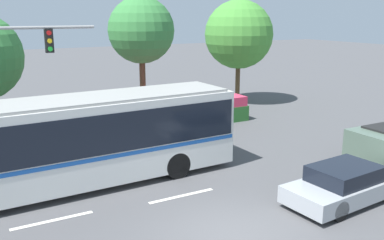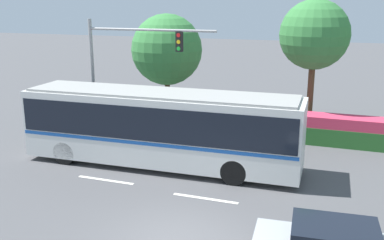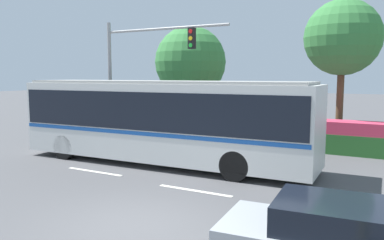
% 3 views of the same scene
% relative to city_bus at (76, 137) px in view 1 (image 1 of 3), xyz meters
% --- Properties ---
extents(ground_plane, '(140.00, 140.00, 0.00)m').
position_rel_city_bus_xyz_m(ground_plane, '(2.81, -5.47, -1.82)').
color(ground_plane, '#4C4C4F').
extents(city_bus, '(11.80, 2.87, 3.19)m').
position_rel_city_bus_xyz_m(city_bus, '(0.00, 0.00, 0.00)').
color(city_bus, silver).
rests_on(city_bus, ground).
extents(sedan_foreground, '(4.48, 2.12, 1.24)m').
position_rel_city_bus_xyz_m(sedan_foreground, '(7.31, -5.48, -1.23)').
color(sedan_foreground, '#9EA3A8').
rests_on(sedan_foreground, ground).
extents(flowering_hedge, '(10.59, 1.27, 1.41)m').
position_rel_city_bus_xyz_m(flowering_hedge, '(5.77, 5.50, -1.12)').
color(flowering_hedge, '#286028').
rests_on(flowering_hedge, ground).
extents(street_tree_centre, '(3.53, 3.53, 6.91)m').
position_rel_city_bus_xyz_m(street_tree_centre, '(5.46, 7.09, 3.30)').
color(street_tree_centre, brown).
rests_on(street_tree_centre, ground).
extents(street_tree_right, '(4.57, 4.57, 6.94)m').
position_rel_city_bus_xyz_m(street_tree_right, '(13.43, 9.43, 2.83)').
color(street_tree_right, brown).
rests_on(street_tree_right, ground).
extents(lane_stripe_near, '(2.40, 0.16, 0.01)m').
position_rel_city_bus_xyz_m(lane_stripe_near, '(-1.38, -2.24, -1.81)').
color(lane_stripe_near, silver).
rests_on(lane_stripe_near, ground).
extents(lane_stripe_mid, '(2.40, 0.16, 0.01)m').
position_rel_city_bus_xyz_m(lane_stripe_mid, '(2.80, -2.54, -1.81)').
color(lane_stripe_mid, silver).
rests_on(lane_stripe_mid, ground).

